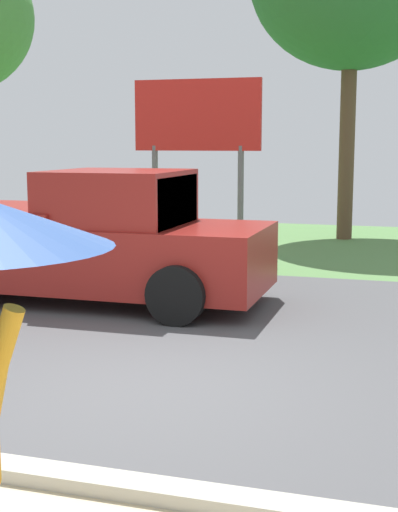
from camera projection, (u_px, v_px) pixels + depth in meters
The scene contains 3 objects.
ground_plane at pixel (223, 319), 9.59m from camera, with size 40.00×22.00×0.20m.
pickup_truck at pixel (89, 241), 10.37m from camera, with size 5.20×2.28×1.88m.
roadside_billboard at pixel (197, 128), 14.33m from camera, with size 2.60×0.12×3.50m.
Camera 1 is at (2.39, -6.09, 2.27)m, focal length 50.64 mm.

